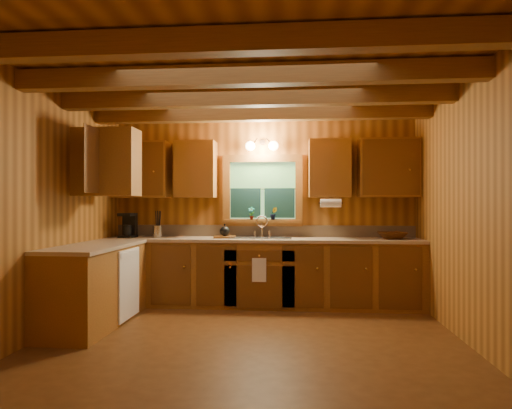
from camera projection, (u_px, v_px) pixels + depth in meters
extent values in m
plane|color=#5A3515|center=(249.00, 342.00, 4.24)|extent=(4.20, 4.20, 0.00)
plane|color=brown|center=(249.00, 77.00, 4.24)|extent=(4.20, 4.20, 0.00)
plane|color=brown|center=(263.00, 208.00, 6.13)|extent=(4.20, 0.00, 4.20)
plane|color=brown|center=(213.00, 212.00, 2.35)|extent=(4.20, 0.00, 4.20)
plane|color=brown|center=(44.00, 209.00, 4.42)|extent=(0.00, 3.80, 3.80)
plane|color=brown|center=(472.00, 210.00, 4.06)|extent=(0.00, 3.80, 3.80)
cube|color=brown|center=(232.00, 42.00, 3.05)|extent=(4.20, 0.14, 0.18)
cube|color=brown|center=(244.00, 76.00, 3.84)|extent=(4.20, 0.14, 0.18)
cube|color=brown|center=(253.00, 98.00, 4.64)|extent=(4.20, 0.14, 0.18)
cube|color=brown|center=(259.00, 114.00, 5.44)|extent=(4.20, 0.14, 0.18)
cube|color=brown|center=(261.00, 273.00, 5.82)|extent=(4.20, 0.62, 0.86)
cube|color=brown|center=(95.00, 286.00, 4.87)|extent=(0.62, 1.60, 0.86)
cube|color=tan|center=(261.00, 240.00, 5.82)|extent=(4.20, 0.66, 0.04)
cube|color=tan|center=(96.00, 246.00, 4.87)|extent=(0.64, 1.60, 0.04)
cube|color=tan|center=(263.00, 231.00, 6.12)|extent=(4.20, 0.02, 0.16)
cube|color=white|center=(129.00, 284.00, 5.04)|extent=(0.02, 0.60, 0.80)
cube|color=brown|center=(141.00, 170.00, 6.11)|extent=(0.78, 0.34, 0.78)
cube|color=brown|center=(196.00, 170.00, 6.04)|extent=(0.55, 0.34, 0.78)
cube|color=brown|center=(329.00, 169.00, 5.89)|extent=(0.55, 0.34, 0.78)
cube|color=brown|center=(388.00, 168.00, 5.82)|extent=(0.78, 0.34, 0.78)
cube|color=brown|center=(91.00, 163.00, 5.08)|extent=(0.34, 1.10, 0.78)
cube|color=brown|center=(262.00, 158.00, 6.09)|extent=(1.12, 0.08, 0.10)
cube|color=brown|center=(262.00, 222.00, 6.09)|extent=(1.12, 0.08, 0.10)
cube|color=brown|center=(227.00, 191.00, 6.14)|extent=(0.10, 0.08, 0.80)
cube|color=brown|center=(299.00, 190.00, 6.05)|extent=(0.10, 0.08, 0.80)
cube|color=#3E7933|center=(263.00, 191.00, 6.13)|extent=(0.92, 0.01, 0.80)
cube|color=#113031|center=(246.00, 203.00, 6.12)|extent=(0.42, 0.02, 0.42)
cube|color=#113031|center=(280.00, 203.00, 6.08)|extent=(0.42, 0.02, 0.42)
cylinder|color=black|center=(263.00, 189.00, 6.10)|extent=(0.92, 0.01, 0.01)
cube|color=brown|center=(262.00, 221.00, 6.05)|extent=(1.06, 0.14, 0.04)
cylinder|color=black|center=(262.00, 142.00, 6.09)|extent=(0.08, 0.03, 0.08)
cylinder|color=black|center=(255.00, 142.00, 6.04)|extent=(0.09, 0.17, 0.08)
cylinder|color=black|center=(269.00, 141.00, 6.03)|extent=(0.09, 0.17, 0.08)
sphere|color=#FFE0A5|center=(250.00, 146.00, 5.99)|extent=(0.13, 0.13, 0.13)
sphere|color=#FFE0A5|center=(273.00, 146.00, 5.96)|extent=(0.13, 0.13, 0.13)
cylinder|color=white|center=(331.00, 203.00, 5.68)|extent=(0.27, 0.11, 0.11)
cube|color=white|center=(259.00, 270.00, 5.50)|extent=(0.18, 0.01, 0.30)
cube|color=silver|center=(261.00, 238.00, 5.83)|extent=(0.82, 0.48, 0.02)
cube|color=#262628|center=(247.00, 242.00, 5.85)|extent=(0.34, 0.40, 0.14)
cube|color=#262628|center=(275.00, 243.00, 5.82)|extent=(0.34, 0.40, 0.14)
cylinder|color=silver|center=(262.00, 229.00, 6.01)|extent=(0.04, 0.04, 0.22)
torus|color=silver|center=(262.00, 221.00, 5.95)|extent=(0.16, 0.02, 0.16)
cube|color=black|center=(128.00, 236.00, 5.92)|extent=(0.19, 0.23, 0.03)
cube|color=black|center=(130.00, 224.00, 5.99)|extent=(0.19, 0.08, 0.31)
cube|color=black|center=(127.00, 215.00, 5.90)|extent=(0.19, 0.21, 0.04)
cylinder|color=black|center=(127.00, 230.00, 5.89)|extent=(0.12, 0.12, 0.14)
cylinder|color=silver|center=(157.00, 231.00, 5.97)|extent=(0.13, 0.13, 0.16)
cylinder|color=black|center=(156.00, 219.00, 5.96)|extent=(0.03, 0.04, 0.24)
cylinder|color=black|center=(157.00, 219.00, 5.97)|extent=(0.01, 0.01, 0.24)
cylinder|color=black|center=(159.00, 219.00, 5.98)|extent=(0.03, 0.04, 0.24)
cylinder|color=black|center=(160.00, 219.00, 5.99)|extent=(0.05, 0.06, 0.23)
cube|color=brown|center=(225.00, 237.00, 5.86)|extent=(0.31, 0.24, 0.03)
sphere|color=black|center=(225.00, 231.00, 5.86)|extent=(0.13, 0.13, 0.13)
cylinder|color=black|center=(225.00, 225.00, 5.86)|extent=(0.02, 0.02, 0.04)
imported|color=#48230C|center=(392.00, 235.00, 5.68)|extent=(0.41, 0.41, 0.09)
imported|color=brown|center=(251.00, 213.00, 6.05)|extent=(0.10, 0.08, 0.18)
imported|color=brown|center=(274.00, 213.00, 6.00)|extent=(0.11, 0.09, 0.18)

